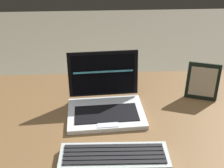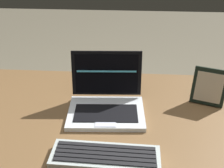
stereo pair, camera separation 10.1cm
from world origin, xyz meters
name	(u,v)px [view 2 (the right image)]	position (x,y,z in m)	size (l,w,h in m)	color
desk	(110,138)	(0.00, 0.00, 0.62)	(1.66, 0.72, 0.73)	brown
laptop_front	(106,101)	(-0.02, 0.05, 0.77)	(0.31, 0.26, 0.21)	silver
external_keyboard	(105,157)	(0.00, -0.23, 0.74)	(0.35, 0.12, 0.03)	#B4C0BD
photo_frame	(209,87)	(0.39, 0.13, 0.81)	(0.14, 0.09, 0.15)	black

